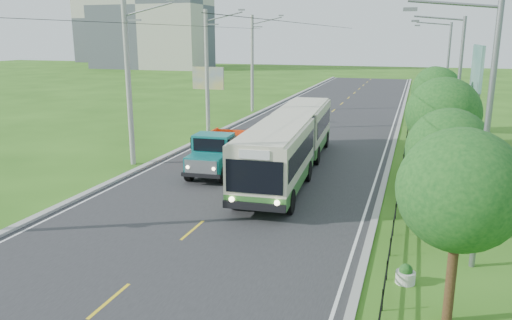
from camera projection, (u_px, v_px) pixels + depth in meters
The scene contains 30 objects.
ground at pixel (193, 230), 20.84m from camera, with size 240.00×240.00×0.00m, color #2B5B15.
road at pixel (300, 139), 39.30m from camera, with size 14.00×120.00×0.02m, color #28282B.
curb_left at pixel (216, 133), 41.43m from camera, with size 0.40×120.00×0.15m, color #9E9E99.
curb_right at pixel (394, 144), 37.15m from camera, with size 0.30×120.00×0.10m, color #9E9E99.
edge_line_left at pixel (222, 134), 41.28m from camera, with size 0.12×120.00×0.00m, color silver.
edge_line_right at pixel (387, 144), 37.31m from camera, with size 0.12×120.00×0.00m, color silver.
centre_dash at pixel (193, 230), 20.83m from camera, with size 0.12×2.20×0.00m, color yellow.
railing_right at pixel (403, 160), 31.30m from camera, with size 0.04×40.00×0.60m, color black.
pole_near at pixel (129, 83), 30.37m from camera, with size 3.51×0.32×10.00m.
pole_mid at pixel (207, 71), 41.45m from camera, with size 3.51×0.32×10.00m.
pole_far at pixel (253, 63), 52.53m from camera, with size 3.51×0.32×10.00m.
tree_front at pixel (461, 196), 13.43m from camera, with size 3.36×3.41×5.60m.
tree_second at pixel (449, 154), 19.02m from camera, with size 3.18×3.26×5.30m.
tree_third at pixel (444, 118), 24.44m from camera, with size 3.60×3.62×6.00m.
tree_fourth at pixel (439, 109), 30.08m from camera, with size 3.24×3.31×5.40m.
tree_fifth at pixel (437, 94), 35.55m from camera, with size 3.48×3.52×5.80m.
tree_back at pixel (435, 89), 41.14m from camera, with size 3.30×3.36×5.50m.
streetlight_near at pixel (482, 129), 16.47m from camera, with size 3.02×0.20×9.07m.
streetlight_mid at pixel (455, 88), 29.40m from camera, with size 3.02×0.20×9.07m.
streetlight_far at pixel (445, 72), 42.32m from camera, with size 3.02×0.20×9.07m.
planter_front at pixel (406, 275), 16.35m from camera, with size 0.64×0.64×0.67m.
planter_near at pixel (411, 200), 23.74m from camera, with size 0.64×0.64×0.67m.
planter_mid at pixel (413, 161), 31.12m from camera, with size 0.64×0.64×0.67m.
planter_far at pixel (415, 137), 38.51m from camera, with size 0.64×0.64×0.67m.
billboard_left at pixel (208, 82), 44.89m from camera, with size 3.00×0.20×5.20m.
billboard_right at pixel (476, 74), 34.33m from camera, with size 0.24×6.00×7.30m.
apartment_near at pixel (150, 6), 121.31m from camera, with size 28.00×14.00×30.00m, color #B7B2A3.
apartment_far at pixel (119, 19), 152.34m from camera, with size 24.00×14.00×26.00m, color #B7B2A3.
bus at pixel (291, 139), 29.28m from camera, with size 3.91×17.48×3.35m.
dump_truck at pixel (218, 150), 29.29m from camera, with size 2.65×6.06×2.49m.
Camera 1 is at (8.52, -17.74, 7.91)m, focal length 35.00 mm.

